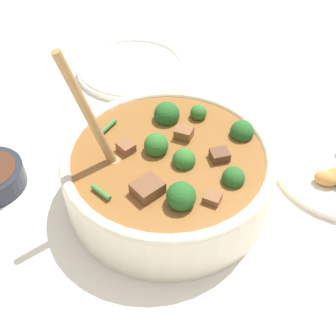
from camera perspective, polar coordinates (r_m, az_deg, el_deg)
name	(u,v)px	position (r m, az deg, el deg)	size (l,w,h in m)	color
ground_plane	(168,195)	(0.64, 0.00, -3.61)	(4.00, 4.00, 0.00)	silver
stew_bowl	(168,171)	(0.60, 0.03, -0.37)	(0.30, 0.30, 0.25)	beige
empty_plate	(132,67)	(0.90, -4.91, 13.46)	(0.23, 0.23, 0.02)	silver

